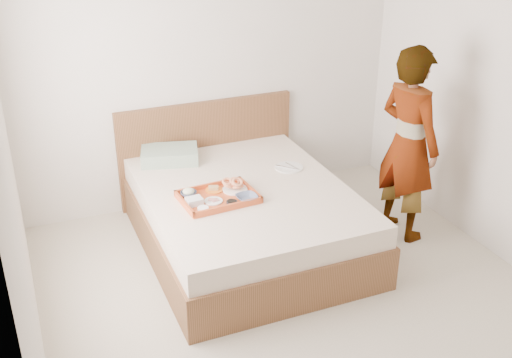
{
  "coord_description": "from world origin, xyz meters",
  "views": [
    {
      "loc": [
        -1.69,
        -3.09,
        2.74
      ],
      "look_at": [
        -0.02,
        0.9,
        0.65
      ],
      "focal_mm": 43.55,
      "sensor_mm": 36.0,
      "label": 1
    }
  ],
  "objects": [
    {
      "name": "bread_plate",
      "position": [
        -0.32,
        1.03,
        0.55
      ],
      "size": [
        0.15,
        0.15,
        0.01
      ],
      "primitive_type": "cylinder",
      "rotation": [
        0.0,
        0.0,
        0.07
      ],
      "color": "orange",
      "rests_on": "tray"
    },
    {
      "name": "ground",
      "position": [
        0.0,
        0.0,
        0.0
      ],
      "size": [
        3.5,
        4.0,
        0.01
      ],
      "primitive_type": "cube",
      "color": "beige",
      "rests_on": "ground"
    },
    {
      "name": "dinner_plate",
      "position": [
        0.41,
        1.22,
        0.54
      ],
      "size": [
        0.32,
        0.32,
        0.01
      ],
      "primitive_type": "cylinder",
      "rotation": [
        0.0,
        0.0,
        0.43
      ],
      "color": "white",
      "rests_on": "bed"
    },
    {
      "name": "meat_plate",
      "position": [
        -0.39,
        0.86,
        0.55
      ],
      "size": [
        0.15,
        0.15,
        0.01
      ],
      "primitive_type": "cylinder",
      "rotation": [
        0.0,
        0.0,
        0.07
      ],
      "color": "white",
      "rests_on": "tray"
    },
    {
      "name": "pillow",
      "position": [
        -0.48,
        1.75,
        0.59
      ],
      "size": [
        0.55,
        0.44,
        0.12
      ],
      "primitive_type": "cube",
      "rotation": [
        0.0,
        0.0,
        -0.27
      ],
      "color": "gray",
      "rests_on": "bed"
    },
    {
      "name": "sauce_dish",
      "position": [
        -0.28,
        0.76,
        0.56
      ],
      "size": [
        0.09,
        0.09,
        0.03
      ],
      "primitive_type": "cylinder",
      "rotation": [
        0.0,
        0.0,
        0.07
      ],
      "color": "black",
      "rests_on": "tray"
    },
    {
      "name": "bed",
      "position": [
        -0.07,
        1.0,
        0.27
      ],
      "size": [
        1.65,
        2.0,
        0.53
      ],
      "primitive_type": "cube",
      "color": "brown",
      "rests_on": "ground"
    },
    {
      "name": "cheese_round",
      "position": [
        -0.51,
        0.75,
        0.56
      ],
      "size": [
        0.09,
        0.09,
        0.03
      ],
      "primitive_type": "cylinder",
      "rotation": [
        0.0,
        0.0,
        0.07
      ],
      "color": "white",
      "rests_on": "tray"
    },
    {
      "name": "tray",
      "position": [
        -0.34,
        0.9,
        0.56
      ],
      "size": [
        0.59,
        0.45,
        0.05
      ],
      "primitive_type": "cube",
      "rotation": [
        0.0,
        0.0,
        0.07
      ],
      "color": "#CC491E",
      "rests_on": "bed"
    },
    {
      "name": "headboard",
      "position": [
        -0.07,
        1.97,
        0.47
      ],
      "size": [
        1.65,
        0.06,
        0.95
      ],
      "primitive_type": "cube",
      "color": "brown",
      "rests_on": "ground"
    },
    {
      "name": "navy_bowl_big",
      "position": [
        -0.15,
        0.79,
        0.57
      ],
      "size": [
        0.17,
        0.17,
        0.04
      ],
      "primitive_type": "imported",
      "rotation": [
        0.0,
        0.0,
        0.07
      ],
      "color": "navy",
      "rests_on": "tray"
    },
    {
      "name": "prawn_plate",
      "position": [
        -0.17,
        0.98,
        0.55
      ],
      "size": [
        0.21,
        0.21,
        0.01
      ],
      "primitive_type": "cylinder",
      "rotation": [
        0.0,
        0.0,
        0.07
      ],
      "color": "white",
      "rests_on": "tray"
    },
    {
      "name": "plastic_tub",
      "position": [
        -0.54,
        0.87,
        0.57
      ],
      "size": [
        0.12,
        0.11,
        0.05
      ],
      "primitive_type": "cube",
      "rotation": [
        0.0,
        0.0,
        0.07
      ],
      "color": "silver",
      "rests_on": "tray"
    },
    {
      "name": "wall_left",
      "position": [
        -1.75,
        0.0,
        1.3
      ],
      "size": [
        0.01,
        4.0,
        2.6
      ],
      "primitive_type": "cube",
      "color": "silver",
      "rests_on": "ground"
    },
    {
      "name": "wall_back",
      "position": [
        0.0,
        2.0,
        1.3
      ],
      "size": [
        3.5,
        0.01,
        2.6
      ],
      "primitive_type": "cube",
      "color": "silver",
      "rests_on": "ground"
    },
    {
      "name": "person",
      "position": [
        1.23,
        0.72,
        0.81
      ],
      "size": [
        0.5,
        0.66,
        1.62
      ],
      "primitive_type": "imported",
      "rotation": [
        0.0,
        0.0,
        1.76
      ],
      "color": "white",
      "rests_on": "ground"
    },
    {
      "name": "salad_bowl",
      "position": [
        -0.54,
        1.02,
        0.56
      ],
      "size": [
        0.13,
        0.13,
        0.04
      ],
      "primitive_type": "imported",
      "rotation": [
        0.0,
        0.0,
        0.07
      ],
      "color": "navy",
      "rests_on": "tray"
    }
  ]
}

